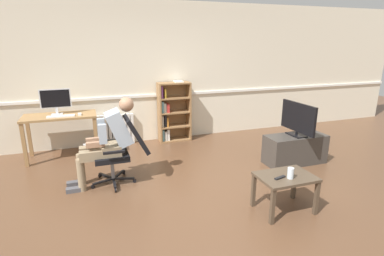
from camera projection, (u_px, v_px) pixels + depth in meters
The scene contains 15 objects.
ground_plane at pixel (203, 198), 3.91m from camera, with size 18.00×18.00×0.00m, color brown.
back_wall at pixel (155, 73), 5.94m from camera, with size 12.00×0.13×2.70m.
computer_desk at pixel (60, 122), 5.13m from camera, with size 1.18×0.58×0.76m.
imac_monitor at pixel (55, 100), 5.08m from camera, with size 0.49×0.14×0.43m.
keyboard at pixel (61, 116), 4.98m from camera, with size 0.43×0.12×0.02m, color white.
computer_mouse at pixel (80, 114), 5.08m from camera, with size 0.06×0.10×0.03m, color white.
bookshelf at pixel (172, 113), 6.06m from camera, with size 0.64×0.29×1.21m.
radiator at pixel (116, 130), 5.87m from camera, with size 0.69×0.08×0.60m.
office_chair at pixel (123, 147), 4.24m from camera, with size 0.83×0.61×0.96m.
person_seated at pixel (108, 140), 4.14m from camera, with size 0.97×0.40×1.23m.
tv_stand at pixel (295, 149), 4.99m from camera, with size 1.01×0.42×0.48m.
tv_screen at pixel (298, 119), 4.85m from camera, with size 0.21×0.78×0.54m.
coffee_table at pixel (285, 181), 3.54m from camera, with size 0.65×0.47×0.45m.
drinking_glass at pixel (291, 173), 3.43m from camera, with size 0.07×0.07×0.13m, color silver.
spare_remote at pixel (280, 178), 3.44m from camera, with size 0.04×0.15×0.02m, color black.
Camera 1 is at (-1.28, -3.27, 1.95)m, focal length 28.28 mm.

